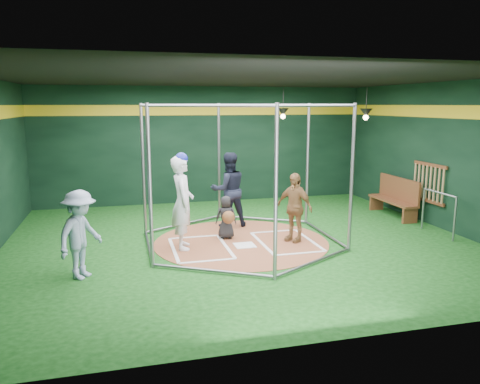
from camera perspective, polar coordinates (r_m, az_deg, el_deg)
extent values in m
cube|color=#0E3D0E|center=(10.30, 0.14, -6.18)|extent=(10.00, 9.00, 0.02)
cube|color=black|center=(9.87, 0.15, 13.72)|extent=(10.00, 9.00, 0.02)
cube|color=black|center=(14.31, -4.40, 5.72)|extent=(10.00, 0.10, 3.50)
cube|color=black|center=(5.75, 11.48, -1.84)|extent=(10.00, 0.10, 3.50)
cube|color=black|center=(12.18, 23.62, 4.00)|extent=(0.10, 9.00, 3.50)
cube|color=yellow|center=(14.23, -4.44, 9.93)|extent=(10.00, 0.01, 0.30)
cube|color=yellow|center=(12.10, 23.88, 8.94)|extent=(0.01, 9.00, 0.30)
cylinder|color=#955436|center=(10.29, 0.14, -6.10)|extent=(3.80, 3.80, 0.01)
cube|color=white|center=(10.01, 0.57, -6.51)|extent=(0.43, 0.43, 0.01)
cube|color=white|center=(10.67, -5.64, -5.48)|extent=(1.10, 0.07, 0.01)
cube|color=white|center=(9.07, -3.97, -8.38)|extent=(1.10, 0.07, 0.01)
cube|color=white|center=(9.80, -8.08, -7.01)|extent=(0.07, 1.70, 0.01)
cube|color=white|center=(9.97, -1.74, -6.60)|extent=(0.07, 1.70, 0.01)
cube|color=white|center=(11.10, 4.13, -4.81)|extent=(1.10, 0.07, 0.01)
cube|color=white|center=(9.58, 7.37, -7.41)|extent=(1.10, 0.07, 0.01)
cube|color=white|center=(10.16, 2.69, -6.26)|extent=(0.07, 1.70, 0.01)
cube|color=white|center=(10.53, 8.45, -5.77)|extent=(0.07, 1.70, 0.01)
cylinder|color=gray|center=(11.68, 8.23, 3.30)|extent=(0.07, 0.07, 3.00)
cylinder|color=gray|center=(12.19, -2.58, 3.70)|extent=(0.07, 0.07, 3.00)
cylinder|color=gray|center=(10.80, -11.71, 2.60)|extent=(0.07, 0.07, 3.00)
cylinder|color=gray|center=(8.53, -10.94, 0.52)|extent=(0.07, 0.07, 3.00)
cylinder|color=gray|center=(7.79, 4.39, -0.27)|extent=(0.07, 0.07, 3.00)
cylinder|color=gray|center=(9.62, 13.47, 1.55)|extent=(0.07, 0.07, 3.00)
cylinder|color=gray|center=(11.79, 2.77, 10.53)|extent=(2.02, 1.20, 0.06)
cylinder|color=gray|center=(12.14, 2.65, -3.28)|extent=(2.02, 1.20, 0.06)
cylinder|color=gray|center=(11.36, -7.03, 10.46)|extent=(2.02, 1.20, 0.06)
cylinder|color=gray|center=(11.73, -6.71, -3.85)|extent=(2.02, 1.20, 0.06)
cylinder|color=gray|center=(9.55, -11.69, 10.30)|extent=(0.06, 2.30, 0.06)
cylinder|color=gray|center=(9.99, -11.06, -6.56)|extent=(0.06, 2.30, 0.06)
cylinder|color=gray|center=(7.95, -3.75, 10.47)|extent=(2.02, 1.20, 0.06)
cylinder|color=gray|center=(8.47, -3.51, -9.54)|extent=(2.02, 1.20, 0.06)
cylinder|color=gray|center=(8.55, 9.71, 10.36)|extent=(2.02, 1.20, 0.06)
cylinder|color=gray|center=(9.04, 9.13, -8.35)|extent=(2.02, 1.20, 0.06)
cylinder|color=gray|center=(10.53, 10.87, 10.35)|extent=(0.06, 2.30, 0.06)
cylinder|color=gray|center=(10.93, 10.34, -5.03)|extent=(0.06, 2.30, 0.06)
cube|color=brown|center=(12.49, 22.20, 3.09)|extent=(0.05, 1.25, 0.08)
cube|color=brown|center=(12.63, 21.91, -0.96)|extent=(0.05, 1.25, 0.08)
cylinder|color=tan|center=(12.11, 23.51, 0.62)|extent=(0.06, 0.06, 0.85)
cylinder|color=tan|center=(12.23, 23.06, 0.75)|extent=(0.06, 0.06, 0.85)
cylinder|color=tan|center=(12.35, 22.62, 0.87)|extent=(0.06, 0.06, 0.85)
cylinder|color=tan|center=(12.47, 22.19, 0.99)|extent=(0.06, 0.06, 0.85)
cylinder|color=tan|center=(12.60, 21.77, 1.11)|extent=(0.06, 0.06, 0.85)
cylinder|color=tan|center=(12.72, 21.36, 1.23)|extent=(0.06, 0.06, 0.85)
cylinder|color=tan|center=(12.85, 20.95, 1.34)|extent=(0.06, 0.06, 0.85)
cylinder|color=tan|center=(12.98, 20.55, 1.45)|extent=(0.06, 0.06, 0.85)
cone|color=black|center=(13.95, 5.26, 9.69)|extent=(0.34, 0.34, 0.22)
sphere|color=#FFD899|center=(13.95, 5.26, 9.16)|extent=(0.14, 0.14, 0.14)
cylinder|color=black|center=(13.95, 5.29, 11.13)|extent=(0.02, 0.02, 0.70)
cone|color=black|center=(13.23, 15.10, 9.33)|extent=(0.34, 0.34, 0.22)
sphere|color=#FFD899|center=(13.24, 15.08, 8.77)|extent=(0.14, 0.14, 0.14)
cylinder|color=black|center=(13.23, 15.18, 10.84)|extent=(0.02, 0.02, 0.70)
imported|color=white|center=(9.68, -7.03, -1.31)|extent=(0.51, 0.74, 1.93)
sphere|color=#151D92|center=(9.54, -7.16, 4.03)|extent=(0.26, 0.26, 0.26)
imported|color=tan|center=(10.24, 6.62, -1.85)|extent=(0.82, 0.93, 1.51)
imported|color=black|center=(10.44, -1.72, -3.09)|extent=(0.52, 0.39, 0.96)
sphere|color=brown|center=(10.19, -1.41, -3.10)|extent=(0.28, 0.28, 0.28)
imported|color=black|center=(11.38, -1.40, 0.28)|extent=(0.94, 0.76, 1.82)
imported|color=#92A4C1|center=(8.49, -18.91, -4.94)|extent=(1.04, 1.15, 1.55)
cube|color=brown|center=(13.20, 18.11, -1.03)|extent=(0.42, 1.80, 0.06)
cube|color=brown|center=(13.23, 18.81, 0.41)|extent=(0.06, 1.80, 0.60)
cube|color=brown|center=(12.59, 19.99, -2.72)|extent=(0.40, 0.08, 0.40)
cube|color=brown|center=(13.91, 16.30, -1.28)|extent=(0.40, 0.08, 0.40)
cylinder|color=gray|center=(11.26, 24.72, -3.01)|extent=(0.05, 0.05, 1.00)
cylinder|color=gray|center=(12.12, 21.43, -1.86)|extent=(0.05, 0.05, 1.00)
cylinder|color=gray|center=(11.59, 23.18, -0.10)|extent=(0.05, 1.11, 0.05)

